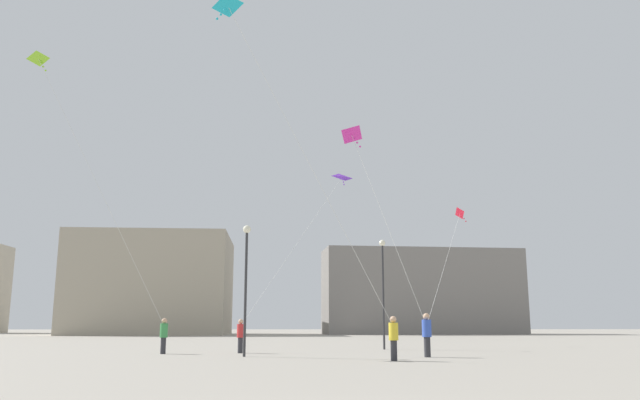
{
  "coord_description": "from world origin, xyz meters",
  "views": [
    {
      "loc": [
        -1.19,
        -8.42,
        1.42
      ],
      "look_at": [
        0.0,
        15.64,
        6.17
      ],
      "focal_mm": 35.21,
      "sensor_mm": 36.0,
      "label": 1
    }
  ],
  "objects_px": {
    "kite_cyan_delta": "(234,19)",
    "kite_magenta_delta": "(353,138)",
    "person_in_blue": "(427,333)",
    "kite_violet_delta": "(340,180)",
    "lamppost_west": "(383,277)",
    "lamppost_east": "(246,269)",
    "person_in_yellow": "(394,336)",
    "kite_lime_delta": "(44,71)",
    "kite_crimson_delta": "(460,217)",
    "building_centre_hall": "(154,285)",
    "person_in_red": "(241,334)",
    "person_in_green": "(164,334)",
    "building_right_hall": "(422,292)"
  },
  "relations": [
    {
      "from": "lamppost_east",
      "to": "kite_crimson_delta",
      "type": "bearing_deg",
      "value": 49.05
    },
    {
      "from": "kite_crimson_delta",
      "to": "building_right_hall",
      "type": "distance_m",
      "value": 41.46
    },
    {
      "from": "kite_cyan_delta",
      "to": "kite_magenta_delta",
      "type": "relative_size",
      "value": 1.33
    },
    {
      "from": "kite_lime_delta",
      "to": "kite_cyan_delta",
      "type": "bearing_deg",
      "value": -38.7
    },
    {
      "from": "lamppost_east",
      "to": "kite_lime_delta",
      "type": "bearing_deg",
      "value": 161.7
    },
    {
      "from": "building_right_hall",
      "to": "kite_violet_delta",
      "type": "bearing_deg",
      "value": -109.21
    },
    {
      "from": "person_in_blue",
      "to": "person_in_green",
      "type": "distance_m",
      "value": 12.42
    },
    {
      "from": "kite_cyan_delta",
      "to": "kite_magenta_delta",
      "type": "distance_m",
      "value": 8.98
    },
    {
      "from": "person_in_blue",
      "to": "person_in_red",
      "type": "xyz_separation_m",
      "value": [
        -8.32,
        4.08,
        -0.12
      ]
    },
    {
      "from": "person_in_yellow",
      "to": "kite_crimson_delta",
      "type": "height_order",
      "value": "kite_crimson_delta"
    },
    {
      "from": "kite_cyan_delta",
      "to": "kite_lime_delta",
      "type": "xyz_separation_m",
      "value": [
        -10.74,
        8.6,
        1.19
      ]
    },
    {
      "from": "kite_crimson_delta",
      "to": "building_centre_hall",
      "type": "distance_m",
      "value": 49.9
    },
    {
      "from": "kite_violet_delta",
      "to": "lamppost_west",
      "type": "relative_size",
      "value": 2.18
    },
    {
      "from": "person_in_red",
      "to": "kite_crimson_delta",
      "type": "xyz_separation_m",
      "value": [
        14.8,
        13.27,
        8.2
      ]
    },
    {
      "from": "person_in_yellow",
      "to": "lamppost_east",
      "type": "bearing_deg",
      "value": -31.98
    },
    {
      "from": "person_in_green",
      "to": "person_in_red",
      "type": "bearing_deg",
      "value": -165.94
    },
    {
      "from": "kite_lime_delta",
      "to": "building_right_hall",
      "type": "relative_size",
      "value": 0.52
    },
    {
      "from": "person_in_yellow",
      "to": "person_in_red",
      "type": "height_order",
      "value": "person_in_yellow"
    },
    {
      "from": "person_in_yellow",
      "to": "lamppost_west",
      "type": "relative_size",
      "value": 0.28
    },
    {
      "from": "kite_crimson_delta",
      "to": "person_in_yellow",
      "type": "bearing_deg",
      "value": -112.74
    },
    {
      "from": "kite_cyan_delta",
      "to": "lamppost_west",
      "type": "relative_size",
      "value": 2.09
    },
    {
      "from": "person_in_yellow",
      "to": "kite_lime_delta",
      "type": "xyz_separation_m",
      "value": [
        -17.12,
        7.06,
        13.58
      ]
    },
    {
      "from": "person_in_yellow",
      "to": "kite_cyan_delta",
      "type": "distance_m",
      "value": 14.03
    },
    {
      "from": "kite_violet_delta",
      "to": "kite_crimson_delta",
      "type": "bearing_deg",
      "value": 5.77
    },
    {
      "from": "kite_magenta_delta",
      "to": "lamppost_east",
      "type": "bearing_deg",
      "value": -161.56
    },
    {
      "from": "kite_violet_delta",
      "to": "kite_cyan_delta",
      "type": "relative_size",
      "value": 1.04
    },
    {
      "from": "lamppost_west",
      "to": "person_in_blue",
      "type": "bearing_deg",
      "value": -85.61
    },
    {
      "from": "kite_violet_delta",
      "to": "building_right_hall",
      "type": "xyz_separation_m",
      "value": [
        14.57,
        41.82,
        -5.85
      ]
    },
    {
      "from": "person_in_green",
      "to": "lamppost_east",
      "type": "bearing_deg",
      "value": 150.84
    },
    {
      "from": "lamppost_east",
      "to": "person_in_yellow",
      "type": "bearing_deg",
      "value": -29.43
    },
    {
      "from": "person_in_blue",
      "to": "kite_magenta_delta",
      "type": "distance_m",
      "value": 10.19
    },
    {
      "from": "person_in_red",
      "to": "kite_magenta_delta",
      "type": "bearing_deg",
      "value": -93.63
    },
    {
      "from": "kite_crimson_delta",
      "to": "lamppost_west",
      "type": "relative_size",
      "value": 3.06
    },
    {
      "from": "person_in_red",
      "to": "building_right_hall",
      "type": "xyz_separation_m",
      "value": [
        20.53,
        54.2,
        4.8
      ]
    },
    {
      "from": "kite_violet_delta",
      "to": "building_right_hall",
      "type": "distance_m",
      "value": 44.67
    },
    {
      "from": "person_in_red",
      "to": "person_in_green",
      "type": "distance_m",
      "value": 3.65
    },
    {
      "from": "kite_crimson_delta",
      "to": "person_in_red",
      "type": "bearing_deg",
      "value": -138.12
    },
    {
      "from": "lamppost_east",
      "to": "lamppost_west",
      "type": "relative_size",
      "value": 0.94
    },
    {
      "from": "kite_cyan_delta",
      "to": "kite_lime_delta",
      "type": "bearing_deg",
      "value": 141.3
    },
    {
      "from": "building_centre_hall",
      "to": "lamppost_east",
      "type": "distance_m",
      "value": 58.41
    },
    {
      "from": "person_in_blue",
      "to": "kite_cyan_delta",
      "type": "height_order",
      "value": "kite_cyan_delta"
    },
    {
      "from": "kite_magenta_delta",
      "to": "kite_lime_delta",
      "type": "distance_m",
      "value": 16.74
    },
    {
      "from": "kite_cyan_delta",
      "to": "kite_crimson_delta",
      "type": "relative_size",
      "value": 0.68
    },
    {
      "from": "kite_crimson_delta",
      "to": "person_in_blue",
      "type": "bearing_deg",
      "value": -110.49
    },
    {
      "from": "person_in_red",
      "to": "building_centre_hall",
      "type": "distance_m",
      "value": 55.33
    },
    {
      "from": "person_in_red",
      "to": "kite_violet_delta",
      "type": "height_order",
      "value": "kite_violet_delta"
    },
    {
      "from": "lamppost_east",
      "to": "person_in_red",
      "type": "bearing_deg",
      "value": 97.27
    },
    {
      "from": "lamppost_west",
      "to": "person_in_red",
      "type": "bearing_deg",
      "value": -151.78
    },
    {
      "from": "kite_cyan_delta",
      "to": "kite_magenta_delta",
      "type": "bearing_deg",
      "value": 50.83
    },
    {
      "from": "person_in_yellow",
      "to": "building_right_hall",
      "type": "height_order",
      "value": "building_right_hall"
    }
  ]
}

